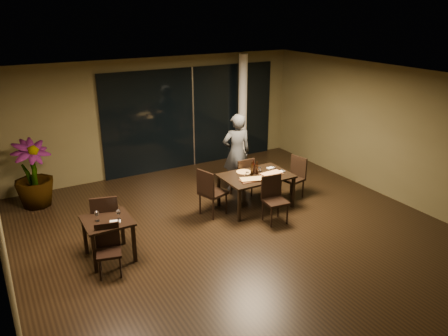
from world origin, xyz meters
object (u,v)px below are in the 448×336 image
(main_table, at_px, (256,178))
(chair_side_far, at_px, (105,218))
(bottle_c, at_px, (253,167))
(diner, at_px, (237,153))
(bottle_a, at_px, (252,169))
(chair_main_near, at_px, (273,196))
(chair_main_right, at_px, (295,175))
(chair_main_left, at_px, (210,190))
(chair_side_near, at_px, (108,246))
(chair_main_far, at_px, (243,175))
(side_table, at_px, (108,226))
(potted_plant, at_px, (33,174))
(bottle_b, at_px, (257,168))

(main_table, distance_m, chair_side_far, 3.33)
(bottle_c, bearing_deg, diner, 81.83)
(main_table, height_order, bottle_c, bottle_c)
(bottle_a, bearing_deg, chair_main_near, -87.60)
(main_table, xyz_separation_m, chair_main_right, (1.09, 0.01, -0.14))
(chair_main_left, relative_size, chair_side_near, 1.22)
(main_table, bearing_deg, chair_side_near, -165.26)
(main_table, relative_size, chair_side_near, 1.76)
(chair_side_far, relative_size, chair_side_near, 1.21)
(chair_main_far, distance_m, bottle_c, 0.63)
(side_table, distance_m, bottle_a, 3.37)
(main_table, relative_size, side_table, 1.88)
(potted_plant, distance_m, bottle_c, 4.82)
(side_table, distance_m, chair_side_far, 0.44)
(side_table, height_order, chair_side_far, chair_side_far)
(bottle_c, bearing_deg, chair_side_far, -177.15)
(bottle_b, bearing_deg, main_table, -135.38)
(chair_side_near, bearing_deg, bottle_a, 29.94)
(side_table, distance_m, chair_main_far, 3.62)
(chair_main_left, bearing_deg, main_table, -112.57)
(side_table, relative_size, bottle_b, 2.84)
(chair_main_far, relative_size, diner, 0.51)
(chair_side_near, distance_m, potted_plant, 3.44)
(main_table, bearing_deg, chair_main_right, 0.76)
(chair_main_near, bearing_deg, chair_main_far, 91.68)
(side_table, bearing_deg, diner, 23.50)
(chair_main_far, relative_size, chair_side_far, 0.92)
(chair_main_right, height_order, potted_plant, potted_plant)
(chair_main_left, height_order, potted_plant, potted_plant)
(main_table, height_order, side_table, same)
(chair_main_near, xyz_separation_m, bottle_c, (0.04, 0.83, 0.37))
(potted_plant, distance_m, bottle_b, 4.89)
(side_table, relative_size, potted_plant, 0.53)
(chair_main_near, relative_size, bottle_c, 3.10)
(diner, xyz_separation_m, bottle_a, (-0.20, -0.99, -0.04))
(bottle_a, bearing_deg, bottle_c, 37.85)
(chair_main_far, height_order, chair_side_near, chair_main_far)
(bottle_c, bearing_deg, chair_main_far, 83.18)
(potted_plant, bearing_deg, bottle_b, -29.26)
(potted_plant, bearing_deg, chair_side_far, -70.27)
(main_table, xyz_separation_m, diner, (0.12, 1.03, 0.26))
(side_table, bearing_deg, chair_side_near, -105.56)
(main_table, bearing_deg, side_table, -171.63)
(chair_main_left, height_order, bottle_a, bottle_a)
(chair_side_far, distance_m, bottle_a, 3.26)
(chair_main_left, xyz_separation_m, bottle_b, (1.13, -0.06, 0.31))
(chair_main_near, height_order, bottle_b, bottle_b)
(potted_plant, bearing_deg, side_table, -74.30)
(bottle_a, relative_size, bottle_c, 0.97)
(diner, height_order, bottle_c, diner)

